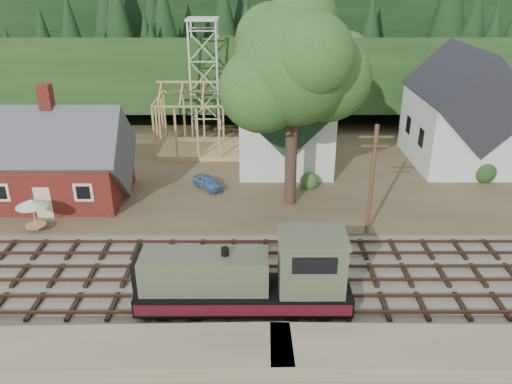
{
  "coord_description": "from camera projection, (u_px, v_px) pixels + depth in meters",
  "views": [
    {
      "loc": [
        -0.67,
        -25.06,
        16.95
      ],
      "look_at": [
        -0.63,
        6.0,
        3.0
      ],
      "focal_mm": 35.0,
      "sensor_mm": 36.0,
      "label": 1
    }
  ],
  "objects": [
    {
      "name": "depot",
      "position": [
        57.0,
        163.0,
        38.5
      ],
      "size": [
        10.8,
        7.41,
        9.0
      ],
      "color": "#591514",
      "rests_on": "village_flat"
    },
    {
      "name": "farmhouse",
      "position": [
        461.0,
        114.0,
        45.17
      ],
      "size": [
        8.4,
        10.8,
        10.6
      ],
      "color": "silver",
      "rests_on": "village_flat"
    },
    {
      "name": "timber_frame",
      "position": [
        201.0,
        122.0,
        48.53
      ],
      "size": [
        8.2,
        6.2,
        6.99
      ],
      "color": "tan",
      "rests_on": "village_flat"
    },
    {
      "name": "big_tree",
      "position": [
        296.0,
        74.0,
        34.82
      ],
      "size": [
        10.9,
        8.4,
        14.7
      ],
      "color": "#38281E",
      "rests_on": "village_flat"
    },
    {
      "name": "car_blue",
      "position": [
        208.0,
        182.0,
        41.15
      ],
      "size": [
        2.97,
        3.27,
        1.08
      ],
      "primitive_type": "imported",
      "rotation": [
        0.0,
        0.0,
        0.67
      ],
      "color": "#517EAF",
      "rests_on": "village_flat"
    },
    {
      "name": "hillside",
      "position": [
        260.0,
        104.0,
        68.12
      ],
      "size": [
        70.0,
        28.96,
        12.74
      ],
      "primitive_type": "cube",
      "rotation": [
        -0.17,
        0.0,
        0.0
      ],
      "color": "#1E3F19",
      "rests_on": "ground"
    },
    {
      "name": "ridge",
      "position": [
        259.0,
        80.0,
        82.72
      ],
      "size": [
        80.0,
        20.0,
        12.0
      ],
      "primitive_type": "cube",
      "color": "black",
      "rests_on": "ground"
    },
    {
      "name": "village_flat",
      "position": [
        263.0,
        167.0,
        46.16
      ],
      "size": [
        64.0,
        26.0,
        0.3
      ],
      "primitive_type": "cube",
      "color": "brown",
      "rests_on": "ground"
    },
    {
      "name": "locomotive",
      "position": [
        252.0,
        279.0,
        26.24
      ],
      "size": [
        11.15,
        2.79,
        4.49
      ],
      "color": "black",
      "rests_on": "railroad_bed"
    },
    {
      "name": "railroad_bed",
      "position": [
        267.0,
        278.0,
        29.77
      ],
      "size": [
        64.0,
        11.0,
        0.16
      ],
      "primitive_type": "cube",
      "color": "#726B5B",
      "rests_on": "ground"
    },
    {
      "name": "church",
      "position": [
        284.0,
        109.0,
        45.64
      ],
      "size": [
        8.4,
        15.17,
        13.0
      ],
      "color": "silver",
      "rests_on": "village_flat"
    },
    {
      "name": "telegraph_pole_near",
      "position": [
        372.0,
        180.0,
        32.82
      ],
      "size": [
        2.2,
        0.28,
        8.0
      ],
      "color": "#4C331E",
      "rests_on": "ground"
    },
    {
      "name": "ground",
      "position": [
        267.0,
        279.0,
        29.81
      ],
      "size": [
        140.0,
        140.0,
        0.0
      ],
      "primitive_type": "plane",
      "color": "#384C1E",
      "rests_on": "ground"
    },
    {
      "name": "patio_set",
      "position": [
        32.0,
        204.0,
        33.85
      ],
      "size": [
        2.13,
        2.13,
        2.38
      ],
      "color": "silver",
      "rests_on": "village_flat"
    },
    {
      "name": "lattice_tower",
      "position": [
        203.0,
        42.0,
        51.23
      ],
      "size": [
        3.2,
        3.2,
        12.12
      ],
      "color": "silver",
      "rests_on": "village_flat"
    }
  ]
}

